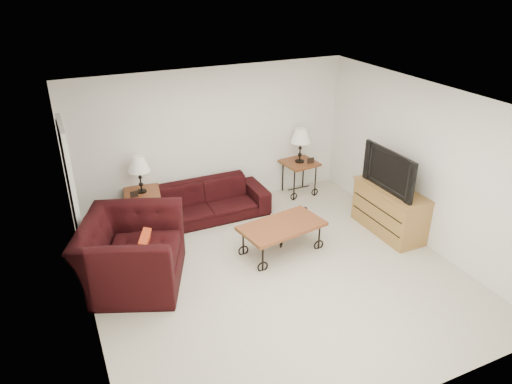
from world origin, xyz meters
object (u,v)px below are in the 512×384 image
side_table_left (144,209)px  lamp_right (300,145)px  tv_stand (390,210)px  backpack (298,207)px  lamp_left (140,174)px  coffee_table (282,238)px  sofa (206,201)px  armchair (132,252)px  television (394,170)px  side_table_right (299,178)px

side_table_left → lamp_right: (2.98, 0.00, 0.67)m
tv_stand → backpack: bearing=138.1°
lamp_left → coffee_table: (1.73, -1.70, -0.70)m
lamp_right → coffee_table: (-1.26, -1.70, -0.75)m
sofa → side_table_left: 1.06m
lamp_right → tv_stand: bearing=-71.4°
lamp_left → armchair: size_ratio=0.43×
side_table_left → backpack: (2.49, -0.87, -0.11)m
television → lamp_left: bearing=-117.6°
sofa → armchair: 2.05m
side_table_right → television: (0.62, -1.88, 0.78)m
side_table_left → lamp_right: size_ratio=0.96×
side_table_right → armchair: (-3.47, -1.52, 0.15)m
armchair → television: television is taller
lamp_left → television: 4.06m
sofa → tv_stand: size_ratio=1.64×
lamp_left → armchair: lamp_left is taller
lamp_left → backpack: lamp_left is taller
coffee_table → armchair: (-2.21, 0.18, 0.24)m
coffee_table → side_table_right: bearing=53.6°
coffee_table → tv_stand: size_ratio=0.98×
sofa → side_table_right: side_table_right is taller
sofa → side_table_left: size_ratio=3.40×
armchair → tv_stand: armchair is taller
side_table_left → coffee_table: size_ratio=0.50×
side_table_right → lamp_right: 0.66m
lamp_left → coffee_table: 2.52m
sofa → lamp_left: 1.23m
sofa → lamp_right: size_ratio=3.25×
sofa → backpack: sofa is taller
tv_stand → backpack: size_ratio=3.12×
armchair → coffee_table: bearing=-72.1°
side_table_right → coffee_table: side_table_right is taller
side_table_left → tv_stand: 4.08m
backpack → side_table_right: bearing=57.8°
side_table_left → coffee_table: 2.42m
sofa → television: television is taller
armchair → lamp_right: bearing=-43.8°
lamp_left → side_table_left: bearing=0.0°
side_table_right → tv_stand: size_ratio=0.51×
lamp_right → television: television is taller
lamp_left → coffee_table: lamp_left is taller
side_table_left → lamp_right: 3.06m
lamp_right → television: size_ratio=0.56×
sofa → armchair: (-1.53, -1.34, 0.16)m
lamp_right → armchair: 3.82m
lamp_left → tv_stand: size_ratio=0.48×
sofa → lamp_right: bearing=5.3°
tv_stand → television: bearing=180.0°
armchair → television: size_ratio=1.26×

